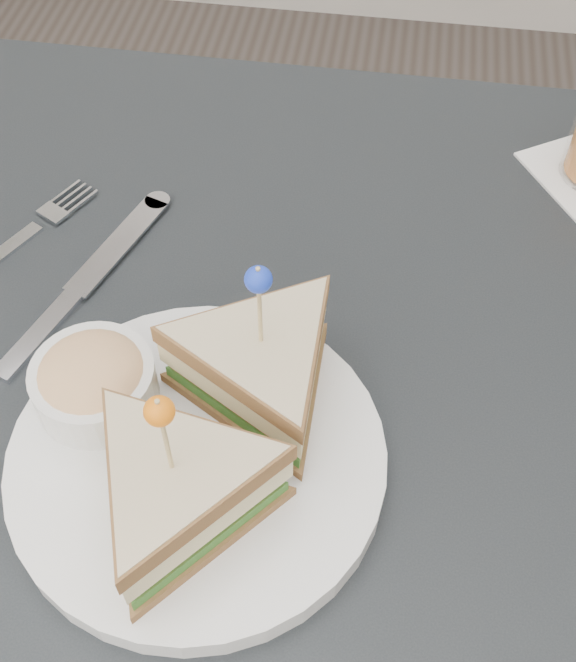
{
  "coord_description": "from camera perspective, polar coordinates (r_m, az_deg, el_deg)",
  "views": [
    {
      "loc": [
        0.06,
        -0.35,
        1.26
      ],
      "look_at": [
        0.01,
        0.01,
        0.8
      ],
      "focal_mm": 45.0,
      "sensor_mm": 36.0,
      "label": 1
    }
  ],
  "objects": [
    {
      "name": "table",
      "position": [
        0.68,
        -0.96,
        -7.07
      ],
      "size": [
        0.8,
        0.8,
        0.75
      ],
      "color": "black",
      "rests_on": "ground"
    },
    {
      "name": "plate_meal",
      "position": [
        0.55,
        -5.86,
        -6.76
      ],
      "size": [
        0.33,
        0.33,
        0.15
      ],
      "rotation": [
        0.0,
        0.0,
        0.34
      ],
      "color": "white",
      "rests_on": "table"
    },
    {
      "name": "cutlery_fork",
      "position": [
        0.75,
        -17.76,
        6.19
      ],
      "size": [
        0.1,
        0.16,
        0.01
      ],
      "rotation": [
        0.0,
        0.0,
        -0.49
      ],
      "color": "silver",
      "rests_on": "table"
    },
    {
      "name": "cutlery_knife",
      "position": [
        0.69,
        -14.01,
        3.01
      ],
      "size": [
        0.09,
        0.22,
        0.01
      ],
      "rotation": [
        0.0,
        0.0,
        -0.33
      ],
      "color": "silver",
      "rests_on": "table"
    }
  ]
}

